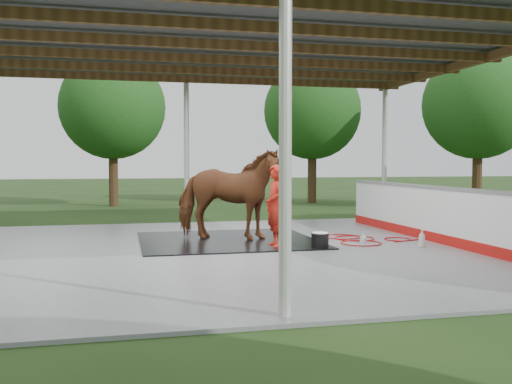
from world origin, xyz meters
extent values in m
plane|color=#1E3814|center=(0.00, 0.00, 0.00)|extent=(100.00, 100.00, 0.00)
cube|color=slate|center=(0.00, 0.00, 0.03)|extent=(12.00, 10.00, 0.05)
cylinder|color=beige|center=(0.00, -4.70, 1.98)|extent=(0.14, 0.14, 3.85)
cylinder|color=beige|center=(0.00, 4.70, 1.98)|extent=(0.14, 0.14, 3.85)
cylinder|color=beige|center=(5.70, 4.70, 1.98)|extent=(0.14, 0.14, 3.85)
cube|color=brown|center=(0.00, -1.50, 3.85)|extent=(12.00, 0.10, 0.18)
cube|color=brown|center=(0.00, 0.00, 3.85)|extent=(12.00, 0.10, 0.18)
cube|color=brown|center=(0.00, 1.50, 3.85)|extent=(12.00, 0.10, 0.18)
cube|color=brown|center=(0.00, 3.00, 3.85)|extent=(12.00, 0.10, 0.18)
cube|color=brown|center=(0.00, 4.50, 3.85)|extent=(12.00, 0.10, 0.18)
cube|color=brown|center=(5.70, 0.00, 3.85)|extent=(0.12, 10.00, 0.18)
cube|color=#38383A|center=(0.00, 0.00, 4.05)|extent=(12.60, 10.60, 0.10)
cube|color=#AF120E|center=(4.59, 0.00, 0.15)|extent=(0.14, 8.00, 0.20)
cube|color=white|center=(4.60, 0.00, 0.65)|extent=(0.12, 8.00, 1.00)
cube|color=slate|center=(4.60, 0.00, 1.17)|extent=(0.16, 8.00, 0.06)
cylinder|color=#382314|center=(-2.00, 12.00, 1.10)|extent=(0.36, 0.36, 2.20)
sphere|color=#194714|center=(-2.00, 12.00, 3.80)|extent=(4.00, 4.00, 4.00)
cylinder|color=#382314|center=(6.00, 12.00, 1.10)|extent=(0.36, 0.36, 2.20)
sphere|color=#194714|center=(6.00, 12.00, 3.80)|extent=(4.00, 4.00, 4.00)
cylinder|color=#382314|center=(11.00, 8.00, 1.10)|extent=(0.36, 0.36, 2.20)
sphere|color=#194714|center=(11.00, 8.00, 3.80)|extent=(4.00, 4.00, 4.00)
cube|color=black|center=(0.46, 1.15, 0.06)|extent=(3.60, 3.38, 0.03)
imported|color=brown|center=(0.46, 1.15, 1.02)|extent=(2.45, 1.76, 1.89)
imported|color=red|center=(1.20, 0.12, 0.84)|extent=(0.43, 0.61, 1.59)
cylinder|color=black|center=(1.96, -0.30, 0.20)|extent=(0.33, 0.33, 0.29)
cylinder|color=white|center=(1.96, -0.30, 0.34)|extent=(0.31, 0.31, 0.03)
imported|color=silver|center=(3.94, -0.58, 0.22)|extent=(0.15, 0.15, 0.34)
imported|color=#338CD8|center=(3.06, 0.19, 0.15)|extent=(0.13, 0.13, 0.21)
torus|color=#A70B10|center=(3.15, 0.83, 0.06)|extent=(0.85, 0.85, 0.02)
torus|color=#A70B10|center=(2.98, 1.13, 0.06)|extent=(0.79, 0.79, 0.02)
torus|color=#A70B10|center=(3.98, 0.49, 0.06)|extent=(0.57, 0.57, 0.02)
torus|color=#A70B10|center=(2.99, 0.13, 0.06)|extent=(0.82, 0.82, 0.02)
cylinder|color=#A70B10|center=(4.31, 0.32, 0.06)|extent=(1.16, 0.40, 0.02)
camera|label=1|loc=(-1.67, -10.47, 1.69)|focal=40.00mm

